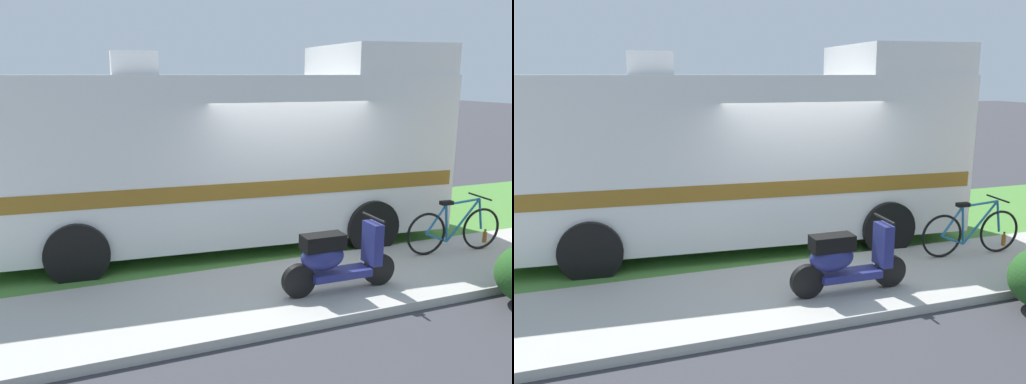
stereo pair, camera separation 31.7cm
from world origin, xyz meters
TOP-DOWN VIEW (x-y plane):
  - ground_plane at (0.00, 0.00)m, footprint 80.00×80.00m
  - sidewalk at (0.00, -1.20)m, footprint 24.00×2.00m
  - grass_strip at (0.00, 1.50)m, footprint 24.00×3.40m
  - motorhome_rv at (-0.78, 1.22)m, footprint 8.02×3.00m
  - scooter at (-0.04, -1.53)m, footprint 1.63×0.50m
  - bicycle at (2.49, -0.86)m, footprint 1.70×0.52m
  - pickup_truck_near at (1.85, 6.20)m, footprint 5.75×2.32m
  - bottle_green at (3.35, -0.66)m, footprint 0.07×0.07m

SIDE VIEW (x-z plane):
  - ground_plane at x=0.00m, z-range 0.00..0.00m
  - grass_strip at x=0.00m, z-range 0.00..0.08m
  - sidewalk at x=0.00m, z-range 0.00..0.12m
  - bottle_green at x=3.35m, z-range 0.10..0.33m
  - bicycle at x=2.49m, z-range 0.06..0.95m
  - scooter at x=-0.04m, z-range 0.09..1.06m
  - pickup_truck_near at x=1.85m, z-range 0.06..1.92m
  - motorhome_rv at x=-0.78m, z-range -0.09..3.30m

